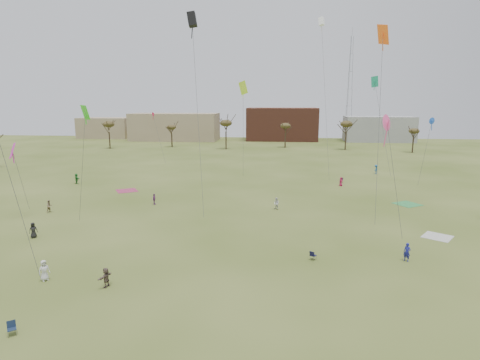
# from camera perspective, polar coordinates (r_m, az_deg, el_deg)

# --- Properties ---
(ground) EXTENTS (260.00, 260.00, 0.00)m
(ground) POSITION_cam_1_polar(r_m,az_deg,el_deg) (35.90, -1.98, -12.39)
(ground) COLOR #3C4E18
(ground) RESTS_ON ground
(flyer_near_left) EXTENTS (0.96, 1.01, 1.74)m
(flyer_near_left) POSITION_cam_1_polar(r_m,az_deg,el_deg) (36.81, -26.16, -11.50)
(flyer_near_left) COLOR silver
(flyer_near_left) RESTS_ON ground
(flyer_near_right) EXTENTS (0.75, 0.71, 1.72)m
(flyer_near_right) POSITION_cam_1_polar(r_m,az_deg,el_deg) (39.93, 22.72, -9.47)
(flyer_near_right) COLOR navy
(flyer_near_right) RESTS_ON ground
(spectator_fore_b) EXTENTS (0.91, 1.00, 1.65)m
(spectator_fore_b) POSITION_cam_1_polar(r_m,az_deg,el_deg) (58.19, -25.53, -3.39)
(spectator_fore_b) COLOR #887556
(spectator_fore_b) RESTS_ON ground
(spectator_fore_c) EXTENTS (0.88, 1.55, 1.59)m
(spectator_fore_c) POSITION_cam_1_polar(r_m,az_deg,el_deg) (33.84, -18.57, -13.04)
(spectator_fore_c) COLOR brown
(spectator_fore_c) RESTS_ON ground
(flyer_mid_a) EXTENTS (0.97, 0.96, 1.69)m
(flyer_mid_a) POSITION_cam_1_polar(r_m,az_deg,el_deg) (48.25, -27.40, -6.38)
(flyer_mid_a) COLOR black
(flyer_mid_a) RESTS_ON ground
(spectator_mid_d) EXTENTS (0.38, 0.91, 1.56)m
(spectator_mid_d) POSITION_cam_1_polar(r_m,az_deg,el_deg) (57.78, -12.14, -2.68)
(spectator_mid_d) COLOR #84398B
(spectator_mid_d) RESTS_ON ground
(spectator_mid_e) EXTENTS (0.99, 0.98, 1.61)m
(spectator_mid_e) POSITION_cam_1_polar(r_m,az_deg,el_deg) (54.13, 5.22, -3.37)
(spectator_mid_e) COLOR silver
(spectator_mid_e) RESTS_ON ground
(flyer_far_a) EXTENTS (1.61, 1.56, 1.84)m
(flyer_far_a) POSITION_cam_1_polar(r_m,az_deg,el_deg) (76.37, -22.28, 0.18)
(flyer_far_a) COLOR #26732E
(flyer_far_a) RESTS_ON ground
(flyer_far_b) EXTENTS (0.91, 0.86, 1.56)m
(flyer_far_b) POSITION_cam_1_polar(r_m,az_deg,el_deg) (70.93, 14.21, -0.22)
(flyer_far_b) COLOR #A61C47
(flyer_far_b) RESTS_ON ground
(flyer_far_c) EXTENTS (1.20, 1.38, 1.85)m
(flyer_far_c) POSITION_cam_1_polar(r_m,az_deg,el_deg) (84.84, 18.81, 1.45)
(flyer_far_c) COLOR #1C5183
(flyer_far_c) RESTS_ON ground
(blanket_cream) EXTENTS (3.82, 3.82, 0.03)m
(blanket_cream) POSITION_cam_1_polar(r_m,az_deg,el_deg) (48.39, 26.33, -7.27)
(blanket_cream) COLOR beige
(blanket_cream) RESTS_ON ground
(blanket_plum) EXTENTS (4.38, 4.38, 0.03)m
(blanket_plum) POSITION_cam_1_polar(r_m,az_deg,el_deg) (67.88, -15.84, -1.48)
(blanket_plum) COLOR #A03155
(blanket_plum) RESTS_ON ground
(blanket_olive) EXTENTS (4.29, 4.29, 0.03)m
(blanket_olive) POSITION_cam_1_polar(r_m,az_deg,el_deg) (61.55, 22.76, -3.21)
(blanket_olive) COLOR #348F48
(blanket_olive) RESTS_ON ground
(camp_chair_left) EXTENTS (0.73, 0.74, 0.87)m
(camp_chair_left) POSITION_cam_1_polar(r_m,az_deg,el_deg) (30.18, -29.75, -18.21)
(camp_chair_left) COLOR #15233A
(camp_chair_left) RESTS_ON ground
(camp_chair_center) EXTENTS (0.72, 0.73, 0.87)m
(camp_chair_center) POSITION_cam_1_polar(r_m,az_deg,el_deg) (38.02, 10.38, -10.77)
(camp_chair_center) COLOR #15163A
(camp_chair_center) RESTS_ON ground
(camp_chair_right) EXTENTS (0.73, 0.72, 0.87)m
(camp_chair_right) POSITION_cam_1_polar(r_m,az_deg,el_deg) (74.18, 14.22, -0.14)
(camp_chair_right) COLOR #161A3C
(camp_chair_right) RESTS_ON ground
(kites_aloft) EXTENTS (56.90, 60.43, 27.77)m
(kites_aloft) POSITION_cam_1_polar(r_m,az_deg,el_deg) (56.08, 3.01, 17.70)
(kites_aloft) COLOR red
(kites_aloft) RESTS_ON ground
(tree_line) EXTENTS (117.44, 49.32, 8.91)m
(tree_line) POSITION_cam_1_polar(r_m,az_deg,el_deg) (112.20, 2.03, 7.43)
(tree_line) COLOR #3A2B1E
(tree_line) RESTS_ON ground
(building_tan) EXTENTS (32.00, 14.00, 10.00)m
(building_tan) POSITION_cam_1_polar(r_m,az_deg,el_deg) (153.09, -9.26, 7.50)
(building_tan) COLOR #937F60
(building_tan) RESTS_ON ground
(building_brick) EXTENTS (26.00, 16.00, 12.00)m
(building_brick) POSITION_cam_1_polar(r_m,az_deg,el_deg) (152.83, 6.02, 7.95)
(building_brick) COLOR brown
(building_brick) RESTS_ON ground
(building_grey) EXTENTS (24.00, 12.00, 9.00)m
(building_grey) POSITION_cam_1_polar(r_m,az_deg,el_deg) (155.04, 19.15, 6.89)
(building_grey) COLOR gray
(building_grey) RESTS_ON ground
(building_tan_west) EXTENTS (20.00, 12.00, 8.00)m
(building_tan_west) POSITION_cam_1_polar(r_m,az_deg,el_deg) (169.83, -18.53, 7.08)
(building_tan_west) COLOR #937F60
(building_tan_west) RESTS_ON ground
(radio_tower) EXTENTS (1.51, 1.72, 41.00)m
(radio_tower) POSITION_cam_1_polar(r_m,az_deg,el_deg) (159.72, 15.34, 12.50)
(radio_tower) COLOR #9EA3A8
(radio_tower) RESTS_ON ground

